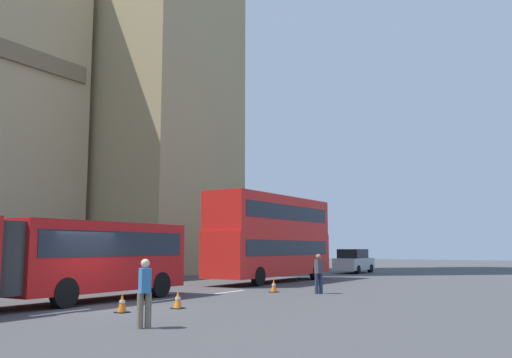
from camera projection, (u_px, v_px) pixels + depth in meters
ground_plane at (100, 308)px, 18.26m from camera, size 160.00×160.00×0.00m
double_decker_bus at (272, 235)px, 32.27m from camera, size 10.58×2.54×4.90m
sedan_lead at (354, 261)px, 43.47m from camera, size 4.40×1.86×1.85m
traffic_cone_west at (122, 303)px, 16.91m from camera, size 0.36×0.36×0.58m
traffic_cone_middle at (178, 300)px, 18.05m from camera, size 0.36×0.36×0.58m
traffic_cone_east at (274, 286)px, 24.65m from camera, size 0.36×0.36×0.58m
pedestrian_near_cones at (145, 291)px, 13.71m from camera, size 0.43×0.47×1.69m
pedestrian_by_kerb at (319, 272)px, 23.94m from camera, size 0.44×0.46×1.69m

